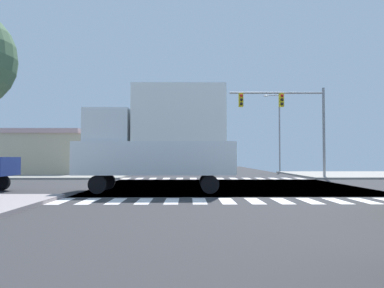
{
  "coord_description": "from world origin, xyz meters",
  "views": [
    {
      "loc": [
        -2.19,
        -21.06,
        1.58
      ],
      "look_at": [
        -1.87,
        4.67,
        2.49
      ],
      "focal_mm": 35.53,
      "sensor_mm": 36.0,
      "label": 1
    }
  ],
  "objects_px": {
    "traffic_signal_mast": "(288,111)",
    "suv_crossing_1": "(189,159)",
    "bank_building": "(21,153)",
    "street_lamp": "(277,126)",
    "box_truck_queued_2": "(161,136)",
    "sedan_outer_3": "(189,161)"
  },
  "relations": [
    {
      "from": "street_lamp",
      "to": "bank_building",
      "type": "xyz_separation_m",
      "value": [
        -25.38,
        -4.03,
        -2.92
      ]
    },
    {
      "from": "bank_building",
      "to": "sedan_outer_3",
      "type": "bearing_deg",
      "value": 34.03
    },
    {
      "from": "bank_building",
      "to": "sedan_outer_3",
      "type": "relative_size",
      "value": 3.43
    },
    {
      "from": "bank_building",
      "to": "suv_crossing_1",
      "type": "relative_size",
      "value": 3.21
    },
    {
      "from": "bank_building",
      "to": "traffic_signal_mast",
      "type": "bearing_deg",
      "value": -18.37
    },
    {
      "from": "street_lamp",
      "to": "suv_crossing_1",
      "type": "xyz_separation_m",
      "value": [
        -9.39,
        15.45,
        -3.55
      ]
    },
    {
      "from": "street_lamp",
      "to": "sedan_outer_3",
      "type": "xyz_separation_m",
      "value": [
        -9.39,
        6.77,
        -3.83
      ]
    },
    {
      "from": "traffic_signal_mast",
      "to": "street_lamp",
      "type": "bearing_deg",
      "value": 80.27
    },
    {
      "from": "bank_building",
      "to": "box_truck_queued_2",
      "type": "distance_m",
      "value": 23.64
    },
    {
      "from": "bank_building",
      "to": "sedan_outer_3",
      "type": "distance_m",
      "value": 19.31
    },
    {
      "from": "bank_building",
      "to": "suv_crossing_1",
      "type": "xyz_separation_m",
      "value": [
        15.99,
        19.47,
        -0.63
      ]
    },
    {
      "from": "traffic_signal_mast",
      "to": "bank_building",
      "type": "height_order",
      "value": "traffic_signal_mast"
    },
    {
      "from": "traffic_signal_mast",
      "to": "suv_crossing_1",
      "type": "relative_size",
      "value": 1.57
    },
    {
      "from": "suv_crossing_1",
      "to": "box_truck_queued_2",
      "type": "relative_size",
      "value": 0.64
    },
    {
      "from": "box_truck_queued_2",
      "to": "street_lamp",
      "type": "bearing_deg",
      "value": -25.55
    },
    {
      "from": "street_lamp",
      "to": "bank_building",
      "type": "distance_m",
      "value": 25.87
    },
    {
      "from": "traffic_signal_mast",
      "to": "sedan_outer_3",
      "type": "distance_m",
      "value": 20.35
    },
    {
      "from": "street_lamp",
      "to": "box_truck_queued_2",
      "type": "height_order",
      "value": "street_lamp"
    },
    {
      "from": "suv_crossing_1",
      "to": "box_truck_queued_2",
      "type": "bearing_deg",
      "value": 87.86
    },
    {
      "from": "traffic_signal_mast",
      "to": "suv_crossing_1",
      "type": "height_order",
      "value": "traffic_signal_mast"
    },
    {
      "from": "sedan_outer_3",
      "to": "traffic_signal_mast",
      "type": "bearing_deg",
      "value": 111.68
    },
    {
      "from": "suv_crossing_1",
      "to": "box_truck_queued_2",
      "type": "height_order",
      "value": "box_truck_queued_2"
    }
  ]
}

